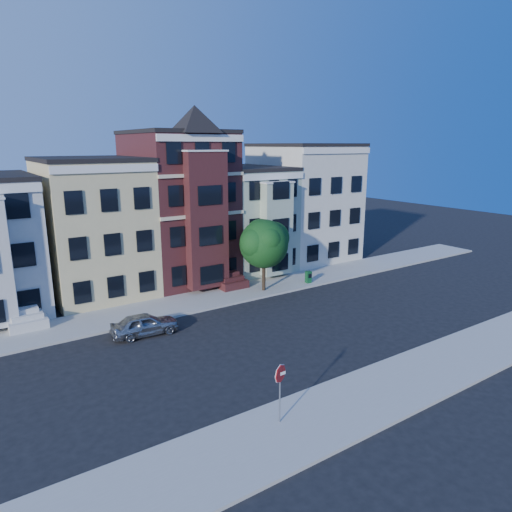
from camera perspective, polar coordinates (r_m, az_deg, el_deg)
ground at (r=28.19m, az=3.35°, el=-9.63°), size 120.00×120.00×0.00m
far_sidewalk at (r=34.43m, az=-4.75°, el=-5.11°), size 60.00×4.00×0.15m
near_sidewalk at (r=22.99m, az=15.96°, el=-15.70°), size 60.00×4.00×0.15m
house_yellow at (r=36.63m, az=-19.61°, el=3.24°), size 7.00×9.00×10.00m
house_brown at (r=38.76m, az=-9.65°, el=5.88°), size 7.00×9.00×12.00m
house_green at (r=42.03m, az=-1.46°, el=4.61°), size 6.00×9.00×9.00m
house_cream at (r=45.99m, az=5.96°, el=6.59°), size 8.00×9.00×11.00m
street_tree at (r=34.73m, az=1.00°, el=1.12°), size 5.99×5.99×6.87m
parked_car at (r=28.48m, az=-13.73°, el=-8.29°), size 4.09×1.88×1.36m
newspaper_box at (r=37.62m, az=6.56°, el=-2.62°), size 0.46×0.42×0.96m
stop_sign at (r=19.09m, az=3.00°, el=-16.37°), size 0.80×0.11×2.90m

